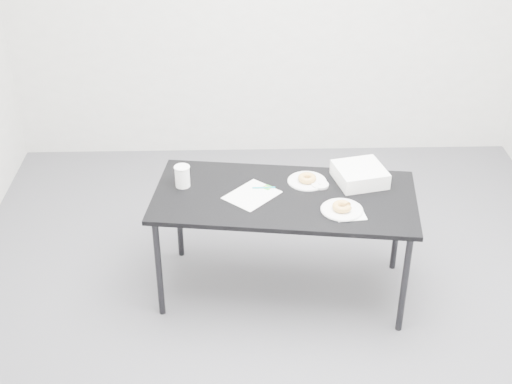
{
  "coord_description": "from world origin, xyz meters",
  "views": [
    {
      "loc": [
        -0.24,
        -3.31,
        2.79
      ],
      "look_at": [
        -0.15,
        0.02,
        0.78
      ],
      "focal_mm": 50.0,
      "sensor_mm": 36.0,
      "label": 1
    }
  ],
  "objects_px": {
    "scorecard": "(252,195)",
    "donut_near": "(342,207)",
    "plate_near": "(342,210)",
    "table": "(284,203)",
    "donut_far": "(307,178)",
    "pen": "(264,188)",
    "bakery_box": "(360,174)",
    "plate_far": "(307,181)",
    "coffee_cup": "(182,176)"
  },
  "relations": [
    {
      "from": "scorecard",
      "to": "plate_near",
      "type": "height_order",
      "value": "plate_near"
    },
    {
      "from": "scorecard",
      "to": "plate_far",
      "type": "xyz_separation_m",
      "value": [
        0.33,
        0.14,
        0.0
      ]
    },
    {
      "from": "pen",
      "to": "coffee_cup",
      "type": "height_order",
      "value": "coffee_cup"
    },
    {
      "from": "donut_near",
      "to": "donut_far",
      "type": "xyz_separation_m",
      "value": [
        -0.16,
        0.32,
        -0.0
      ]
    },
    {
      "from": "scorecard",
      "to": "pen",
      "type": "bearing_deg",
      "value": 88.07
    },
    {
      "from": "plate_near",
      "to": "donut_far",
      "type": "bearing_deg",
      "value": 116.83
    },
    {
      "from": "donut_far",
      "to": "scorecard",
      "type": "bearing_deg",
      "value": -156.34
    },
    {
      "from": "pen",
      "to": "donut_far",
      "type": "xyz_separation_m",
      "value": [
        0.26,
        0.07,
        0.02
      ]
    },
    {
      "from": "bakery_box",
      "to": "coffee_cup",
      "type": "bearing_deg",
      "value": 168.15
    },
    {
      "from": "table",
      "to": "coffee_cup",
      "type": "distance_m",
      "value": 0.61
    },
    {
      "from": "table",
      "to": "donut_near",
      "type": "xyz_separation_m",
      "value": [
        0.3,
        -0.17,
        0.08
      ]
    },
    {
      "from": "scorecard",
      "to": "plate_far",
      "type": "height_order",
      "value": "plate_far"
    },
    {
      "from": "donut_far",
      "to": "coffee_cup",
      "type": "relative_size",
      "value": 0.83
    },
    {
      "from": "plate_near",
      "to": "donut_far",
      "type": "height_order",
      "value": "donut_far"
    },
    {
      "from": "scorecard",
      "to": "bakery_box",
      "type": "relative_size",
      "value": 1.04
    },
    {
      "from": "table",
      "to": "plate_far",
      "type": "bearing_deg",
      "value": 53.92
    },
    {
      "from": "pen",
      "to": "donut_near",
      "type": "distance_m",
      "value": 0.49
    },
    {
      "from": "pen",
      "to": "table",
      "type": "bearing_deg",
      "value": -34.1
    },
    {
      "from": "bakery_box",
      "to": "table",
      "type": "bearing_deg",
      "value": -175.23
    },
    {
      "from": "table",
      "to": "plate_near",
      "type": "bearing_deg",
      "value": -22.17
    },
    {
      "from": "pen",
      "to": "donut_far",
      "type": "height_order",
      "value": "donut_far"
    },
    {
      "from": "pen",
      "to": "donut_far",
      "type": "distance_m",
      "value": 0.27
    },
    {
      "from": "donut_far",
      "to": "plate_near",
      "type": "bearing_deg",
      "value": -63.17
    },
    {
      "from": "scorecard",
      "to": "bakery_box",
      "type": "xyz_separation_m",
      "value": [
        0.63,
        0.14,
        0.04
      ]
    },
    {
      "from": "plate_far",
      "to": "coffee_cup",
      "type": "distance_m",
      "value": 0.73
    },
    {
      "from": "scorecard",
      "to": "donut_near",
      "type": "relative_size",
      "value": 2.59
    },
    {
      "from": "donut_near",
      "to": "donut_far",
      "type": "relative_size",
      "value": 1.02
    },
    {
      "from": "coffee_cup",
      "to": "plate_far",
      "type": "bearing_deg",
      "value": 2.18
    },
    {
      "from": "donut_near",
      "to": "scorecard",
      "type": "bearing_deg",
      "value": 160.01
    },
    {
      "from": "donut_near",
      "to": "bakery_box",
      "type": "bearing_deg",
      "value": 65.55
    },
    {
      "from": "pen",
      "to": "donut_near",
      "type": "height_order",
      "value": "donut_near"
    },
    {
      "from": "plate_near",
      "to": "table",
      "type": "bearing_deg",
      "value": 150.35
    },
    {
      "from": "donut_far",
      "to": "coffee_cup",
      "type": "height_order",
      "value": "coffee_cup"
    },
    {
      "from": "plate_near",
      "to": "pen",
      "type": "bearing_deg",
      "value": 149.25
    },
    {
      "from": "plate_far",
      "to": "coffee_cup",
      "type": "height_order",
      "value": "coffee_cup"
    },
    {
      "from": "pen",
      "to": "coffee_cup",
      "type": "relative_size",
      "value": 1.02
    },
    {
      "from": "table",
      "to": "plate_far",
      "type": "xyz_separation_m",
      "value": [
        0.14,
        0.15,
        0.05
      ]
    },
    {
      "from": "pen",
      "to": "donut_near",
      "type": "relative_size",
      "value": 1.2
    },
    {
      "from": "scorecard",
      "to": "donut_near",
      "type": "height_order",
      "value": "donut_near"
    },
    {
      "from": "plate_far",
      "to": "donut_far",
      "type": "xyz_separation_m",
      "value": [
        0.0,
        0.0,
        0.02
      ]
    },
    {
      "from": "pen",
      "to": "bakery_box",
      "type": "distance_m",
      "value": 0.57
    },
    {
      "from": "pen",
      "to": "bakery_box",
      "type": "xyz_separation_m",
      "value": [
        0.56,
        0.07,
        0.04
      ]
    },
    {
      "from": "table",
      "to": "donut_near",
      "type": "height_order",
      "value": "donut_near"
    },
    {
      "from": "plate_near",
      "to": "bakery_box",
      "type": "bearing_deg",
      "value": 65.55
    },
    {
      "from": "table",
      "to": "donut_far",
      "type": "distance_m",
      "value": 0.22
    },
    {
      "from": "table",
      "to": "scorecard",
      "type": "relative_size",
      "value": 5.53
    },
    {
      "from": "table",
      "to": "plate_far",
      "type": "relative_size",
      "value": 6.86
    },
    {
      "from": "pen",
      "to": "scorecard",
      "type": "bearing_deg",
      "value": -134.93
    },
    {
      "from": "table",
      "to": "plate_near",
      "type": "height_order",
      "value": "plate_near"
    },
    {
      "from": "plate_near",
      "to": "donut_near",
      "type": "bearing_deg",
      "value": 0.0
    }
  ]
}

